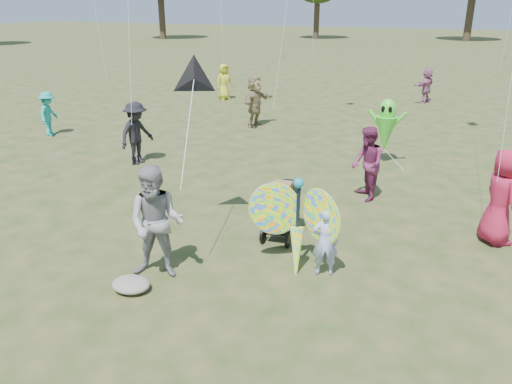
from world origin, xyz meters
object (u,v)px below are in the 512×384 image
at_px(crowd_d, 255,101).
at_px(crowd_j, 426,85).
at_px(crowd_i, 49,114).
at_px(crowd_b, 137,133).
at_px(butterfly_kite, 297,225).
at_px(crowd_a, 501,197).
at_px(jogging_stroller, 284,205).
at_px(adult_man, 156,223).
at_px(crowd_g, 224,82).
at_px(alien_kite, 386,128).
at_px(crowd_e, 367,164).
at_px(child_girl, 325,242).

xyz_separation_m(crowd_d, crowd_j, (5.03, 6.79, -0.14)).
height_order(crowd_i, crowd_j, crowd_j).
distance_m(crowd_b, butterfly_kite, 6.82).
relative_size(crowd_a, jogging_stroller, 1.59).
xyz_separation_m(adult_man, crowd_g, (-5.77, 14.05, -0.14)).
distance_m(crowd_a, alien_kite, 4.77).
distance_m(crowd_j, butterfly_kite, 15.66).
relative_size(crowd_e, crowd_g, 1.05).
bearing_deg(crowd_a, crowd_b, 53.71).
bearing_deg(crowd_d, alien_kite, -109.21).
distance_m(child_girl, butterfly_kite, 0.51).
bearing_deg(crowd_b, adult_man, -131.28).
distance_m(adult_man, crowd_b, 6.09).
bearing_deg(adult_man, child_girl, 7.27).
xyz_separation_m(jogging_stroller, alien_kite, (0.96, 5.23, 0.36)).
relative_size(adult_man, crowd_j, 1.24).
relative_size(butterfly_kite, alien_kite, 1.01).
bearing_deg(alien_kite, crowd_i, -173.84).
bearing_deg(crowd_e, crowd_g, -168.81).
bearing_deg(jogging_stroller, adult_man, -127.15).
relative_size(child_girl, crowd_j, 0.78).
xyz_separation_m(child_girl, jogging_stroller, (-1.07, 1.05, 0.04)).
bearing_deg(crowd_j, child_girl, 22.62).
bearing_deg(crowd_d, crowd_g, 46.89).
distance_m(crowd_i, crowd_j, 14.97).
xyz_separation_m(crowd_e, butterfly_kite, (-0.42, -3.51, -0.03)).
height_order(crowd_d, alien_kite, crowd_d).
xyz_separation_m(adult_man, crowd_d, (-2.54, 9.90, -0.04)).
distance_m(crowd_e, butterfly_kite, 3.53).
distance_m(crowd_g, jogging_stroller, 13.90).
xyz_separation_m(adult_man, crowd_j, (2.50, 16.69, -0.17)).
relative_size(child_girl, crowd_g, 0.74).
height_order(crowd_a, crowd_i, crowd_a).
bearing_deg(crowd_j, crowd_a, 33.35).
distance_m(crowd_a, crowd_d, 9.93).
xyz_separation_m(adult_man, crowd_a, (4.94, 3.36, -0.04)).
xyz_separation_m(crowd_a, crowd_d, (-7.47, 6.54, 0.01)).
bearing_deg(child_girl, alien_kite, -106.95).
bearing_deg(crowd_e, child_girl, -28.58).
xyz_separation_m(adult_man, crowd_e, (2.35, 4.55, -0.10)).
xyz_separation_m(crowd_j, butterfly_kite, (-0.56, -15.65, 0.05)).
height_order(child_girl, crowd_j, crowd_j).
relative_size(crowd_a, crowd_j, 1.18).
height_order(child_girl, adult_man, adult_man).
xyz_separation_m(crowd_d, crowd_i, (-5.64, -3.71, -0.17)).
bearing_deg(crowd_e, butterfly_kite, -36.18).
bearing_deg(crowd_g, child_girl, -113.41).
distance_m(crowd_b, crowd_d, 5.27).
height_order(child_girl, crowd_e, crowd_e).
distance_m(adult_man, crowd_i, 10.26).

